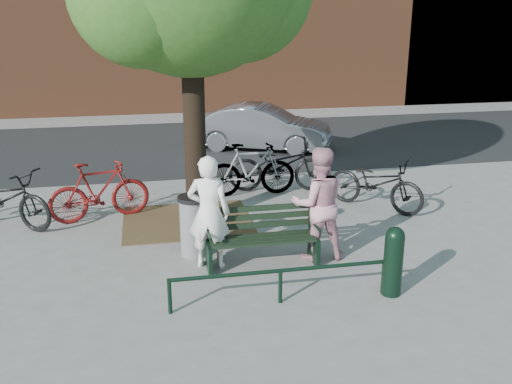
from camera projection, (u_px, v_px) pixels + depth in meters
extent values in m
plane|color=gray|center=(262.00, 266.00, 8.98)|extent=(90.00, 90.00, 0.00)
cube|color=brown|center=(187.00, 221.00, 10.84)|extent=(2.40, 2.00, 0.02)
cube|color=black|center=(203.00, 144.00, 16.91)|extent=(40.00, 7.00, 0.01)
cube|color=black|center=(209.00, 257.00, 8.76)|extent=(0.06, 0.52, 0.45)
cube|color=black|center=(206.00, 225.00, 8.83)|extent=(0.06, 0.06, 0.44)
cylinder|color=black|center=(209.00, 235.00, 8.54)|extent=(0.04, 0.36, 0.04)
cube|color=black|center=(314.00, 248.00, 9.07)|extent=(0.06, 0.52, 0.45)
cube|color=black|center=(311.00, 217.00, 9.15)|extent=(0.06, 0.06, 0.44)
cylinder|color=black|center=(317.00, 227.00, 8.85)|extent=(0.04, 0.36, 0.04)
cube|color=black|center=(262.00, 239.00, 8.84)|extent=(1.64, 0.46, 0.04)
cube|color=black|center=(259.00, 217.00, 8.97)|extent=(1.64, 0.03, 0.47)
cylinder|color=black|center=(170.00, 296.00, 7.51)|extent=(0.06, 0.06, 0.50)
cylinder|color=black|center=(280.00, 286.00, 7.78)|extent=(0.06, 0.06, 0.50)
cylinder|color=black|center=(383.00, 276.00, 8.06)|extent=(0.06, 0.06, 0.50)
cylinder|color=black|center=(281.00, 271.00, 7.71)|extent=(3.00, 0.06, 0.06)
cylinder|color=black|center=(194.00, 122.00, 10.30)|extent=(0.40, 0.40, 3.80)
imported|color=white|center=(209.00, 212.00, 8.70)|extent=(0.75, 0.61, 1.79)
imported|color=#CA8B98|center=(318.00, 204.00, 9.01)|extent=(0.92, 0.73, 1.84)
cylinder|color=black|center=(393.00, 266.00, 7.96)|extent=(0.27, 0.27, 0.88)
sphere|color=black|center=(395.00, 236.00, 7.82)|extent=(0.27, 0.27, 0.27)
cylinder|color=gray|center=(194.00, 228.00, 9.25)|extent=(0.45, 0.45, 0.94)
cylinder|color=black|center=(193.00, 198.00, 9.10)|extent=(0.49, 0.49, 0.07)
imported|color=black|center=(4.00, 198.00, 10.43)|extent=(2.17, 1.76, 1.11)
imported|color=#620F0E|center=(99.00, 191.00, 10.78)|extent=(1.97, 0.98, 1.14)
imported|color=black|center=(279.00, 165.00, 12.50)|extent=(2.29, 1.10, 1.16)
imported|color=gray|center=(251.00, 169.00, 12.19)|extent=(1.93, 0.56, 1.16)
imported|color=black|center=(376.00, 183.00, 11.39)|extent=(1.90, 2.00, 1.08)
imported|color=gray|center=(262.00, 128.00, 16.15)|extent=(4.07, 2.84, 1.27)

